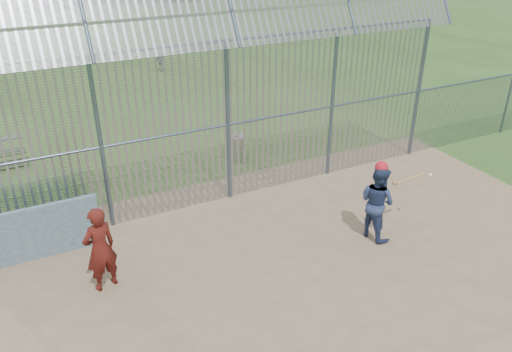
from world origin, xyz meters
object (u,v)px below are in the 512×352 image
dugout_wall (38,233)px  onlooker (100,249)px  batter (377,202)px  trash_can (237,147)px

dugout_wall → onlooker: 1.88m
batter → onlooker: (-5.78, 0.91, 0.01)m
batter → trash_can: bearing=1.6°
dugout_wall → batter: (6.77, -2.49, 0.27)m
batter → trash_can: batter is taller
batter → onlooker: size_ratio=0.99×
dugout_wall → trash_can: bearing=25.0°
batter → trash_can: (-1.04, 5.16, -0.51)m
onlooker → trash_can: bearing=-157.2°
dugout_wall → batter: size_ratio=1.44×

